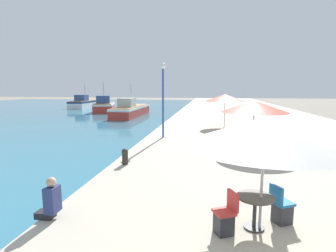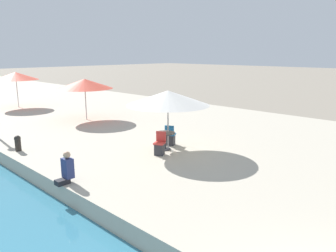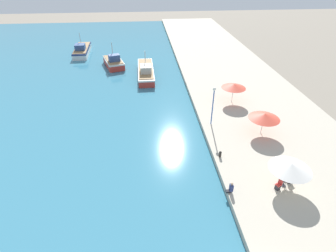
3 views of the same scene
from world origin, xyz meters
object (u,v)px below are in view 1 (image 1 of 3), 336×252
object	(u,v)px
fishing_boat_far	(85,103)
cafe_umbrella_white	(254,106)
person_at_quay	(51,200)
cafe_umbrella_striped	(225,98)
mooring_bollard	(125,156)
cafe_umbrella_pink	(265,132)
cafe_chair_right	(281,209)
cafe_table	(255,205)
fishing_boat_mid	(104,106)
fishing_boat_near	(131,110)
lamppost	(163,87)
cafe_chair_left	(225,219)

from	to	relation	value
fishing_boat_far	cafe_umbrella_white	bearing A→B (deg)	-55.35
cafe_umbrella_white	person_at_quay	size ratio (longest dim) A/B	3.27
cafe_umbrella_striped	mooring_bollard	distance (m)	12.29
cafe_umbrella_pink	mooring_bollard	size ratio (longest dim) A/B	5.18
fishing_boat_far	person_at_quay	size ratio (longest dim) A/B	9.32
cafe_chair_right	cafe_table	bearing A→B (deg)	-90.00
cafe_umbrella_pink	person_at_quay	world-z (taller)	cafe_umbrella_pink
fishing_boat_mid	mooring_bollard	world-z (taller)	fishing_boat_mid
fishing_boat_near	fishing_boat_far	bearing A→B (deg)	133.60
fishing_boat_near	lamppost	world-z (taller)	lamppost
cafe_umbrella_striped	person_at_quay	xyz separation A→B (m)	(-4.92, -15.78, -1.85)
fishing_boat_far	lamppost	world-z (taller)	lamppost
cafe_umbrella_white	cafe_umbrella_striped	bearing A→B (deg)	97.19
cafe_umbrella_white	cafe_table	world-z (taller)	cafe_umbrella_white
cafe_chair_right	lamppost	world-z (taller)	lamppost
fishing_boat_mid	cafe_chair_left	distance (m)	36.34
fishing_boat_mid	cafe_table	size ratio (longest dim) A/B	8.32
fishing_boat_mid	fishing_boat_near	bearing A→B (deg)	-58.08
fishing_boat_near	lamppost	bearing A→B (deg)	-67.41
fishing_boat_far	cafe_umbrella_striped	distance (m)	34.88
mooring_bollard	lamppost	world-z (taller)	lamppost
person_at_quay	lamppost	bearing A→B (deg)	85.32
fishing_boat_near	fishing_boat_far	xyz separation A→B (m)	(-12.91, 13.38, 0.01)
fishing_boat_near	cafe_table	size ratio (longest dim) A/B	13.20
fishing_boat_mid	cafe_chair_left	xyz separation A→B (m)	(16.07, -32.59, 0.02)
cafe_umbrella_white	cafe_umbrella_striped	distance (m)	7.69
fishing_boat_far	cafe_chair_left	world-z (taller)	fishing_boat_far
fishing_boat_near	cafe_umbrella_striped	distance (m)	16.36
cafe_umbrella_white	mooring_bollard	bearing A→B (deg)	-146.91
cafe_table	cafe_chair_right	world-z (taller)	cafe_chair_right
mooring_bollard	cafe_umbrella_white	bearing A→B (deg)	33.09
cafe_umbrella_striped	lamppost	bearing A→B (deg)	-127.76
cafe_umbrella_striped	person_at_quay	size ratio (longest dim) A/B	3.14
fishing_boat_near	mooring_bollard	xyz separation A→B (m)	(6.66, -22.96, 0.08)
fishing_boat_far	cafe_chair_left	xyz separation A→B (m)	(23.24, -40.92, 0.05)
cafe_umbrella_white	cafe_chair_right	world-z (taller)	cafe_umbrella_white
cafe_umbrella_striped	lamppost	world-z (taller)	lamppost
fishing_boat_mid	cafe_umbrella_white	distance (m)	30.34
cafe_table	cafe_umbrella_white	bearing A→B (deg)	81.26
cafe_umbrella_pink	cafe_umbrella_white	size ratio (longest dim) A/B	1.03
fishing_boat_mid	lamppost	distance (m)	25.67
person_at_quay	cafe_umbrella_white	bearing A→B (deg)	54.18
person_at_quay	fishing_boat_near	bearing A→B (deg)	102.95
fishing_boat_mid	cafe_chair_left	world-z (taller)	fishing_boat_mid
fishing_boat_far	lamppost	xyz separation A→B (m)	(20.09, -30.33, 2.82)
cafe_umbrella_pink	fishing_boat_mid	bearing A→B (deg)	117.53
mooring_bollard	cafe_umbrella_striped	bearing A→B (deg)	67.85
cafe_chair_right	mooring_bollard	world-z (taller)	cafe_chair_right
fishing_boat_mid	cafe_umbrella_striped	xyz separation A→B (m)	(16.97, -16.77, 1.98)
cafe_chair_left	cafe_chair_right	world-z (taller)	same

